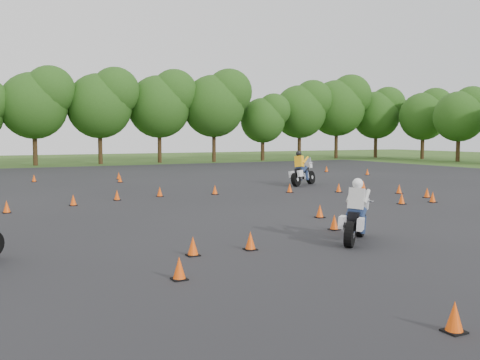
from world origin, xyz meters
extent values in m
plane|color=#2D5119|center=(0.00, 0.00, 0.00)|extent=(140.00, 140.00, 0.00)
plane|color=black|center=(0.00, 6.00, 0.01)|extent=(62.00, 62.00, 0.00)
cone|color=#FF520A|center=(7.58, 7.64, 0.23)|extent=(0.26, 0.26, 0.45)
cone|color=#FF520A|center=(-5.69, 21.34, 0.23)|extent=(0.26, 0.26, 0.45)
cone|color=#FF520A|center=(5.25, 8.66, 0.23)|extent=(0.26, 0.26, 0.45)
cone|color=#FF520A|center=(-0.97, 18.49, 0.23)|extent=(0.26, 0.26, 0.45)
cone|color=#FF520A|center=(0.66, -1.13, 0.23)|extent=(0.26, 0.26, 0.45)
cone|color=#FF520A|center=(9.78, 3.80, 0.23)|extent=(0.26, 0.26, 0.45)
cone|color=#FF520A|center=(16.18, 20.36, 0.23)|extent=(0.26, 0.26, 0.45)
cone|color=#FF520A|center=(1.71, 1.10, 0.23)|extent=(0.26, 0.26, 0.45)
cone|color=#FF520A|center=(-0.45, 20.81, 0.23)|extent=(0.26, 0.26, 0.45)
cone|color=#FF520A|center=(3.28, 0.88, 0.23)|extent=(0.26, 0.26, 0.45)
cone|color=#FF520A|center=(-3.44, 9.46, 0.23)|extent=(0.26, 0.26, 0.45)
cone|color=#FF520A|center=(-1.26, 9.96, 0.23)|extent=(0.26, 0.26, 0.45)
cone|color=#FF520A|center=(9.88, 5.72, 0.23)|extent=(0.26, 0.26, 0.45)
cone|color=#FF520A|center=(9.65, 8.18, 0.23)|extent=(0.26, 0.26, 0.45)
cone|color=#FF520A|center=(-5.53, 8.46, 0.23)|extent=(0.26, 0.26, 0.45)
cone|color=#FF520A|center=(16.83, 16.24, 0.23)|extent=(0.26, 0.26, 0.45)
cone|color=#FF520A|center=(-3.05, -8.94, 0.23)|extent=(0.26, 0.26, 0.45)
cone|color=#FF520A|center=(5.07, 3.20, 0.23)|extent=(0.26, 0.26, 0.45)
cone|color=#FF520A|center=(-4.59, -2.44, 0.23)|extent=(0.26, 0.26, 0.45)
cone|color=#FF520A|center=(7.00, 2.57, 0.23)|extent=(0.26, 0.26, 0.45)
cone|color=#FF520A|center=(8.63, 2.39, 0.23)|extent=(0.26, 0.26, 0.45)
cone|color=#FF520A|center=(-8.14, 7.43, 0.23)|extent=(0.26, 0.26, 0.45)
cone|color=#FF520A|center=(-5.66, -4.33, 0.23)|extent=(0.26, 0.26, 0.45)
cone|color=#FF520A|center=(-3.03, -2.49, 0.23)|extent=(0.26, 0.26, 0.45)
cone|color=#FF520A|center=(1.47, 9.60, 0.23)|extent=(0.26, 0.26, 0.45)
camera|label=1|loc=(-9.42, -14.37, 2.94)|focal=40.00mm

